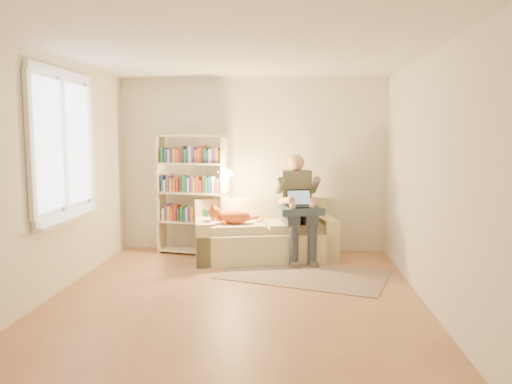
# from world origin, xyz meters

# --- Properties ---
(floor) EXTENTS (4.50, 4.50, 0.00)m
(floor) POSITION_xyz_m (0.00, 0.00, 0.00)
(floor) COLOR #9B6746
(floor) RESTS_ON ground
(ceiling) EXTENTS (4.00, 4.50, 0.02)m
(ceiling) POSITION_xyz_m (0.00, 0.00, 2.60)
(ceiling) COLOR white
(ceiling) RESTS_ON wall_back
(wall_left) EXTENTS (0.02, 4.50, 2.60)m
(wall_left) POSITION_xyz_m (-2.00, 0.00, 1.30)
(wall_left) COLOR silver
(wall_left) RESTS_ON floor
(wall_right) EXTENTS (0.02, 4.50, 2.60)m
(wall_right) POSITION_xyz_m (2.00, 0.00, 1.30)
(wall_right) COLOR silver
(wall_right) RESTS_ON floor
(wall_back) EXTENTS (4.00, 0.02, 2.60)m
(wall_back) POSITION_xyz_m (0.00, 2.25, 1.30)
(wall_back) COLOR silver
(wall_back) RESTS_ON floor
(wall_front) EXTENTS (4.00, 0.02, 2.60)m
(wall_front) POSITION_xyz_m (0.00, -2.25, 1.30)
(wall_front) COLOR silver
(wall_front) RESTS_ON floor
(window) EXTENTS (0.12, 1.52, 1.69)m
(window) POSITION_xyz_m (-1.95, 0.20, 1.38)
(window) COLOR white
(window) RESTS_ON wall_left
(sofa) EXTENTS (2.09, 1.26, 0.83)m
(sofa) POSITION_xyz_m (0.21, 1.74, 0.30)
(sofa) COLOR beige
(sofa) RESTS_ON floor
(person) EXTENTS (0.54, 0.73, 1.48)m
(person) POSITION_xyz_m (0.68, 1.69, 0.82)
(person) COLOR #676A55
(person) RESTS_ON sofa
(cat) EXTENTS (0.68, 0.35, 0.26)m
(cat) POSITION_xyz_m (-0.23, 1.52, 0.64)
(cat) COLOR orange
(cat) RESTS_ON sofa
(blanket) EXTENTS (0.67, 0.59, 0.09)m
(blanket) POSITION_xyz_m (0.73, 1.54, 0.73)
(blanket) COLOR #2C3C4D
(blanket) RESTS_ON person
(laptop) EXTENTS (0.40, 0.37, 0.28)m
(laptop) POSITION_xyz_m (0.73, 1.55, 0.83)
(laptop) COLOR black
(laptop) RESTS_ON blanket
(bookshelf) EXTENTS (1.16, 0.55, 1.77)m
(bookshelf) POSITION_xyz_m (-0.85, 1.90, 0.98)
(bookshelf) COLOR beige
(bookshelf) RESTS_ON floor
(rug) EXTENTS (2.28, 1.76, 0.01)m
(rug) POSITION_xyz_m (0.76, 0.90, 0.01)
(rug) COLOR gray
(rug) RESTS_ON floor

